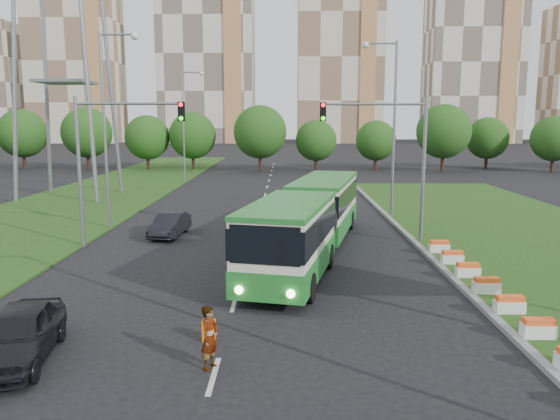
{
  "coord_description": "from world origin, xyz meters",
  "views": [
    {
      "loc": [
        -1.07,
        -19.63,
        6.74
      ],
      "look_at": [
        -1.35,
        5.56,
        2.6
      ],
      "focal_mm": 35.0,
      "sensor_mm": 36.0,
      "label": 1
    }
  ],
  "objects_px": {
    "articulated_bus": "(307,218)",
    "traffic_mast_median": "(394,147)",
    "car_left_far": "(170,225)",
    "car_left_near": "(18,334)",
    "shopping_trolley": "(209,331)",
    "pedestrian": "(210,337)",
    "traffic_mast_left": "(109,147)"
  },
  "relations": [
    {
      "from": "articulated_bus",
      "to": "traffic_mast_median",
      "type": "bearing_deg",
      "value": 39.65
    },
    {
      "from": "traffic_mast_median",
      "to": "car_left_far",
      "type": "bearing_deg",
      "value": 171.9
    },
    {
      "from": "car_left_near",
      "to": "shopping_trolley",
      "type": "distance_m",
      "value": 5.41
    },
    {
      "from": "pedestrian",
      "to": "shopping_trolley",
      "type": "height_order",
      "value": "pedestrian"
    },
    {
      "from": "traffic_mast_left",
      "to": "articulated_bus",
      "type": "relative_size",
      "value": 0.44
    },
    {
      "from": "traffic_mast_median",
      "to": "shopping_trolley",
      "type": "height_order",
      "value": "traffic_mast_median"
    },
    {
      "from": "car_left_near",
      "to": "traffic_mast_left",
      "type": "bearing_deg",
      "value": 88.5
    },
    {
      "from": "articulated_bus",
      "to": "car_left_far",
      "type": "height_order",
      "value": "articulated_bus"
    },
    {
      "from": "articulated_bus",
      "to": "shopping_trolley",
      "type": "bearing_deg",
      "value": -94.47
    },
    {
      "from": "car_left_far",
      "to": "car_left_near",
      "type": "bearing_deg",
      "value": -85.74
    },
    {
      "from": "pedestrian",
      "to": "articulated_bus",
      "type": "bearing_deg",
      "value": 9.17
    },
    {
      "from": "car_left_near",
      "to": "shopping_trolley",
      "type": "relative_size",
      "value": 7.06
    },
    {
      "from": "car_left_far",
      "to": "pedestrian",
      "type": "distance_m",
      "value": 17.97
    },
    {
      "from": "traffic_mast_left",
      "to": "shopping_trolley",
      "type": "distance_m",
      "value": 15.24
    },
    {
      "from": "traffic_mast_left",
      "to": "articulated_bus",
      "type": "distance_m",
      "value": 11.07
    },
    {
      "from": "articulated_bus",
      "to": "car_left_far",
      "type": "xyz_separation_m",
      "value": [
        -7.93,
        4.22,
        -1.16
      ]
    },
    {
      "from": "traffic_mast_left",
      "to": "car_left_near",
      "type": "height_order",
      "value": "traffic_mast_left"
    },
    {
      "from": "car_left_near",
      "to": "car_left_far",
      "type": "bearing_deg",
      "value": 79.0
    },
    {
      "from": "car_left_far",
      "to": "shopping_trolley",
      "type": "bearing_deg",
      "value": -67.16
    },
    {
      "from": "car_left_far",
      "to": "shopping_trolley",
      "type": "relative_size",
      "value": 6.31
    },
    {
      "from": "car_left_near",
      "to": "pedestrian",
      "type": "relative_size",
      "value": 2.59
    },
    {
      "from": "traffic_mast_median",
      "to": "car_left_far",
      "type": "relative_size",
      "value": 1.94
    },
    {
      "from": "traffic_mast_left",
      "to": "car_left_far",
      "type": "distance_m",
      "value": 5.98
    },
    {
      "from": "traffic_mast_median",
      "to": "traffic_mast_left",
      "type": "bearing_deg",
      "value": -176.23
    },
    {
      "from": "car_left_near",
      "to": "pedestrian",
      "type": "xyz_separation_m",
      "value": [
        5.48,
        -0.43,
        0.1
      ]
    },
    {
      "from": "traffic_mast_median",
      "to": "shopping_trolley",
      "type": "bearing_deg",
      "value": -121.16
    },
    {
      "from": "car_left_near",
      "to": "car_left_far",
      "type": "distance_m",
      "value": 16.91
    },
    {
      "from": "traffic_mast_median",
      "to": "car_left_near",
      "type": "height_order",
      "value": "traffic_mast_median"
    },
    {
      "from": "traffic_mast_left",
      "to": "car_left_far",
      "type": "xyz_separation_m",
      "value": [
        2.47,
        2.81,
        -4.67
      ]
    },
    {
      "from": "shopping_trolley",
      "to": "articulated_bus",
      "type": "bearing_deg",
      "value": 76.0
    },
    {
      "from": "shopping_trolley",
      "to": "pedestrian",
      "type": "bearing_deg",
      "value": -77.82
    },
    {
      "from": "traffic_mast_median",
      "to": "car_left_far",
      "type": "height_order",
      "value": "traffic_mast_median"
    }
  ]
}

